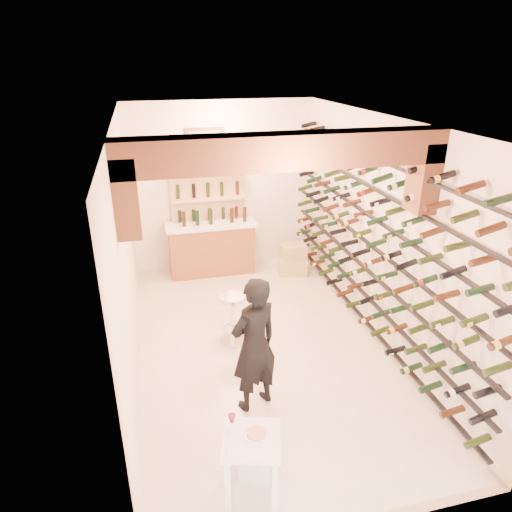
{
  "coord_description": "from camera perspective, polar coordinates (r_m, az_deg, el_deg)",
  "views": [
    {
      "loc": [
        -1.44,
        -5.5,
        3.91
      ],
      "look_at": [
        0.0,
        0.3,
        1.3
      ],
      "focal_mm": 32.24,
      "sensor_mm": 36.0,
      "label": 1
    }
  ],
  "objects": [
    {
      "name": "back_counter",
      "position": [
        8.89,
        -5.53,
        1.16
      ],
      "size": [
        1.7,
        0.62,
        1.29
      ],
      "color": "brown",
      "rests_on": "ground"
    },
    {
      "name": "ground",
      "position": [
        6.9,
        0.61,
        -10.93
      ],
      "size": [
        6.0,
        6.0,
        0.0
      ],
      "primitive_type": "plane",
      "color": "beige",
      "rests_on": "ground"
    },
    {
      "name": "crate_upper",
      "position": [
        8.84,
        4.63,
        0.56
      ],
      "size": [
        0.49,
        0.34,
        0.28
      ],
      "primitive_type": "cube",
      "rotation": [
        0.0,
        0.0,
        -0.03
      ],
      "color": "tan",
      "rests_on": "crate_lower"
    },
    {
      "name": "back_shelving",
      "position": [
        8.9,
        -5.92,
        5.52
      ],
      "size": [
        1.4,
        0.31,
        2.73
      ],
      "color": "tan",
      "rests_on": "ground"
    },
    {
      "name": "white_stool",
      "position": [
        5.04,
        -0.05,
        -23.91
      ],
      "size": [
        0.39,
        0.39,
        0.39
      ],
      "primitive_type": "cube",
      "rotation": [
        0.0,
        0.0,
        -0.3
      ],
      "color": "white",
      "rests_on": "ground"
    },
    {
      "name": "tasting_table",
      "position": [
        4.55,
        -0.56,
        -22.81
      ],
      "size": [
        0.64,
        0.64,
        0.91
      ],
      "rotation": [
        0.0,
        0.0,
        -0.28
      ],
      "color": "white",
      "rests_on": "ground"
    },
    {
      "name": "crate_lower",
      "position": [
        8.96,
        4.57,
        -1.21
      ],
      "size": [
        0.61,
        0.49,
        0.32
      ],
      "primitive_type": "cube",
      "rotation": [
        0.0,
        0.0,
        -0.24
      ],
      "color": "tan",
      "rests_on": "ground"
    },
    {
      "name": "wine_rack",
      "position": [
        6.68,
        13.49,
        2.22
      ],
      "size": [
        0.32,
        5.7,
        2.56
      ],
      "color": "black",
      "rests_on": "ground"
    },
    {
      "name": "person",
      "position": [
        5.39,
        -0.21,
        -10.98
      ],
      "size": [
        0.73,
        0.62,
        1.71
      ],
      "primitive_type": "imported",
      "rotation": [
        0.0,
        0.0,
        3.55
      ],
      "color": "black",
      "rests_on": "ground"
    },
    {
      "name": "room_shell",
      "position": [
        5.68,
        1.37,
        6.61
      ],
      "size": [
        3.52,
        6.02,
        3.21
      ],
      "color": "silver",
      "rests_on": "ground"
    },
    {
      "name": "chrome_barstool",
      "position": [
        6.74,
        -2.93,
        -7.37
      ],
      "size": [
        0.4,
        0.4,
        0.77
      ],
      "rotation": [
        0.0,
        0.0,
        -0.35
      ],
      "color": "silver",
      "rests_on": "ground"
    }
  ]
}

